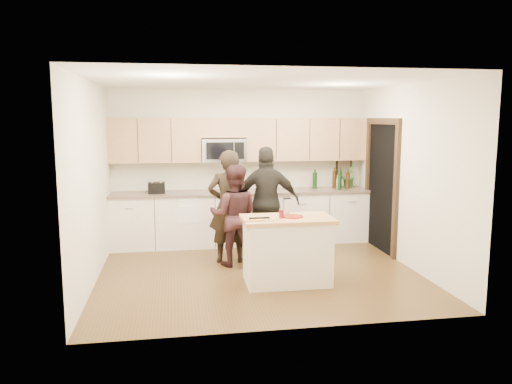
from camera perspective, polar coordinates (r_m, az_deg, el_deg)
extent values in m
plane|color=#533B1C|center=(7.29, 0.27, -9.12)|extent=(4.50, 4.50, 0.00)
cube|color=beige|center=(8.97, -1.88, 3.00)|extent=(4.50, 0.02, 2.70)
cube|color=beige|center=(5.06, 4.10, -1.23)|extent=(4.50, 0.02, 2.70)
cube|color=beige|center=(6.99, -18.23, 1.03)|extent=(0.02, 4.00, 2.70)
cube|color=beige|center=(7.70, 17.02, 1.74)|extent=(0.02, 4.00, 2.70)
cube|color=white|center=(6.97, 0.29, 12.56)|extent=(4.50, 4.00, 0.02)
cube|color=silver|center=(8.80, -1.58, -3.04)|extent=(4.50, 0.62, 0.90)
cube|color=#7C6452|center=(8.70, -1.59, -0.02)|extent=(4.50, 0.66, 0.04)
cube|color=tan|center=(8.70, -11.48, 5.80)|extent=(1.55, 0.33, 0.75)
cube|color=tan|center=(9.00, 5.66, 6.01)|extent=(2.17, 0.33, 0.75)
cube|color=tan|center=(8.73, -3.79, 7.34)|extent=(0.78, 0.33, 0.33)
cube|color=silver|center=(8.71, -3.74, 4.80)|extent=(0.76, 0.40, 0.40)
cube|color=black|center=(8.50, -4.14, 4.71)|extent=(0.47, 0.01, 0.29)
cube|color=black|center=(8.54, -1.93, 4.74)|extent=(0.17, 0.01, 0.29)
cube|color=black|center=(8.54, 14.19, 0.45)|extent=(0.02, 1.05, 2.10)
cube|color=black|center=(8.02, 15.71, -0.12)|extent=(0.06, 0.10, 2.10)
cube|color=black|center=(9.06, 12.64, 0.95)|extent=(0.06, 0.10, 2.10)
cube|color=black|center=(8.46, 14.35, 7.85)|extent=(0.06, 1.25, 0.10)
cube|color=black|center=(9.42, 10.00, 2.71)|extent=(0.30, 0.03, 0.38)
cube|color=tan|center=(9.40, 10.03, 2.70)|extent=(0.24, 0.00, 0.32)
cube|color=white|center=(8.36, -7.76, -1.97)|extent=(0.34, 0.01, 0.48)
cube|color=white|center=(8.62, -7.85, -0.08)|extent=(0.34, 0.60, 0.01)
cube|color=silver|center=(6.72, 3.57, -6.88)|extent=(1.11, 0.65, 0.85)
cube|color=tan|center=(6.62, 3.61, -3.12)|extent=(1.20, 0.71, 0.05)
cylinder|color=maroon|center=(6.64, 4.23, -2.80)|extent=(0.27, 0.27, 0.02)
cube|color=silver|center=(6.65, 3.54, -1.74)|extent=(0.08, 0.05, 0.22)
cube|color=black|center=(6.63, 3.55, -0.73)|extent=(0.10, 0.06, 0.02)
cylinder|color=maroon|center=(6.55, 2.91, -2.55)|extent=(0.06, 0.06, 0.10)
cube|color=tan|center=(6.40, -0.24, -3.18)|extent=(0.28, 0.17, 0.02)
cube|color=black|center=(6.42, 0.37, -2.99)|extent=(0.27, 0.03, 0.02)
cube|color=silver|center=(6.33, 2.07, -3.21)|extent=(0.18, 0.02, 0.01)
cube|color=black|center=(8.60, -11.29, 0.47)|extent=(0.28, 0.22, 0.18)
cube|color=silver|center=(8.60, -11.77, 1.08)|extent=(0.03, 0.16, 0.00)
cube|color=silver|center=(8.59, -10.84, 1.10)|extent=(0.03, 0.16, 0.00)
cylinder|color=black|center=(9.03, 6.74, 1.49)|extent=(0.08, 0.08, 0.35)
cylinder|color=#341E09|center=(9.14, 8.94, 1.61)|extent=(0.07, 0.07, 0.38)
cylinder|color=#9E9C7C|center=(9.09, 9.42, 1.34)|extent=(0.07, 0.07, 0.31)
cylinder|color=black|center=(9.16, 9.55, 1.54)|extent=(0.07, 0.07, 0.36)
cylinder|color=#341E09|center=(9.08, 10.42, 1.47)|extent=(0.07, 0.07, 0.36)
cylinder|color=#9E9C7C|center=(9.22, 10.81, 1.58)|extent=(0.08, 0.08, 0.37)
cylinder|color=black|center=(8.95, 9.53, 1.54)|extent=(0.06, 0.06, 0.40)
imported|color=#2A6A2F|center=(9.18, 10.61, 1.92)|extent=(0.34, 0.33, 0.48)
imported|color=black|center=(7.61, -3.15, -1.68)|extent=(0.65, 0.44, 1.73)
imported|color=black|center=(7.45, -2.52, -2.69)|extent=(0.83, 0.70, 1.52)
imported|color=black|center=(7.88, 1.27, -1.18)|extent=(1.07, 0.53, 1.76)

